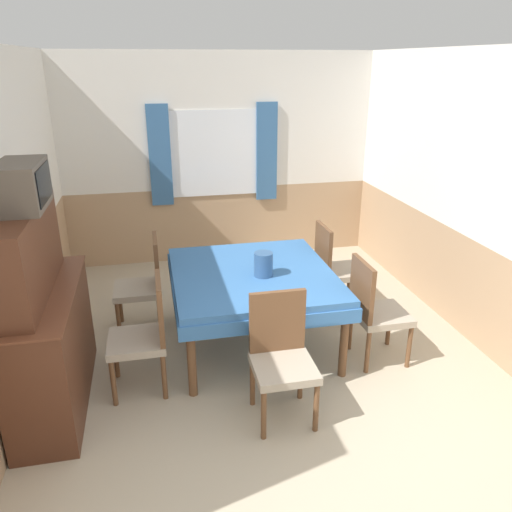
# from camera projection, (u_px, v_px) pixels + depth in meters

# --- Properties ---
(wall_back) EXTENTS (4.30, 0.10, 2.60)m
(wall_back) POSITION_uv_depth(u_px,v_px,m) (220.00, 160.00, 6.32)
(wall_back) COLOR white
(wall_back) RESTS_ON ground_plane
(wall_left) EXTENTS (0.05, 4.64, 2.60)m
(wall_left) POSITION_uv_depth(u_px,v_px,m) (14.00, 219.00, 3.98)
(wall_left) COLOR white
(wall_left) RESTS_ON ground_plane
(wall_right) EXTENTS (0.05, 4.64, 2.60)m
(wall_right) POSITION_uv_depth(u_px,v_px,m) (458.00, 193.00, 4.76)
(wall_right) COLOR white
(wall_right) RESTS_ON ground_plane
(dining_table) EXTENTS (1.44, 1.54, 0.72)m
(dining_table) POSITION_uv_depth(u_px,v_px,m) (253.00, 282.00, 4.48)
(dining_table) COLOR #386BA8
(dining_table) RESTS_ON ground_plane
(chair_left_near) EXTENTS (0.44, 0.44, 0.94)m
(chair_left_near) POSITION_uv_depth(u_px,v_px,m) (145.00, 332.00, 3.89)
(chair_left_near) COLOR brown
(chair_left_near) RESTS_ON ground_plane
(chair_right_far) EXTENTS (0.44, 0.44, 0.94)m
(chair_right_far) POSITION_uv_depth(u_px,v_px,m) (334.00, 266.00, 5.15)
(chair_right_far) COLOR brown
(chair_right_far) RESTS_ON ground_plane
(chair_head_near) EXTENTS (0.44, 0.44, 0.94)m
(chair_head_near) POSITION_uv_depth(u_px,v_px,m) (281.00, 354.00, 3.60)
(chair_head_near) COLOR brown
(chair_head_near) RESTS_ON ground_plane
(chair_left_far) EXTENTS (0.44, 0.44, 0.94)m
(chair_left_far) POSITION_uv_depth(u_px,v_px,m) (145.00, 282.00, 4.78)
(chair_left_far) COLOR brown
(chair_left_far) RESTS_ON ground_plane
(chair_right_near) EXTENTS (0.44, 0.44, 0.94)m
(chair_right_near) POSITION_uv_depth(u_px,v_px,m) (374.00, 308.00, 4.27)
(chair_right_near) COLOR brown
(chair_right_near) RESTS_ON ground_plane
(sideboard) EXTENTS (0.46, 1.39, 1.55)m
(sideboard) POSITION_uv_depth(u_px,v_px,m) (46.00, 326.00, 3.66)
(sideboard) COLOR #4C2819
(sideboard) RESTS_ON ground_plane
(tv) EXTENTS (0.29, 0.55, 0.31)m
(tv) POSITION_uv_depth(u_px,v_px,m) (22.00, 185.00, 3.31)
(tv) COLOR #51473D
(tv) RESTS_ON sideboard
(vase) EXTENTS (0.16, 0.16, 0.21)m
(vase) POSITION_uv_depth(u_px,v_px,m) (263.00, 264.00, 4.33)
(vase) COLOR #335684
(vase) RESTS_ON dining_table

